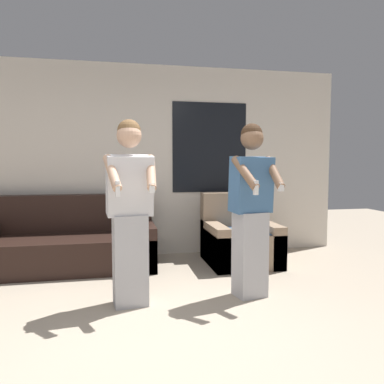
% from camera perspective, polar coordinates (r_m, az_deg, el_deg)
% --- Properties ---
extents(ground_plane, '(14.00, 14.00, 0.00)m').
position_cam_1_polar(ground_plane, '(2.91, -7.39, -22.63)').
color(ground_plane, tan).
extents(wall_back, '(6.23, 0.07, 2.70)m').
position_cam_1_polar(wall_back, '(5.37, -9.47, 4.69)').
color(wall_back, silver).
rests_on(wall_back, ground_plane).
extents(couch, '(2.19, 0.95, 0.90)m').
position_cam_1_polar(couch, '(5.02, -18.57, -7.58)').
color(couch, black).
rests_on(couch, ground_plane).
extents(armchair, '(0.88, 0.92, 0.91)m').
position_cam_1_polar(armchair, '(5.05, 7.25, -7.32)').
color(armchair, '#937A60').
rests_on(armchair, ground_plane).
extents(person_left, '(0.47, 0.51, 1.72)m').
position_cam_1_polar(person_left, '(3.47, -9.44, -2.95)').
color(person_left, '#B2B2B7').
rests_on(person_left, ground_plane).
extents(person_right, '(0.45, 0.52, 1.71)m').
position_cam_1_polar(person_right, '(3.71, 8.99, -2.45)').
color(person_right, '#B2B2B7').
rests_on(person_right, ground_plane).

